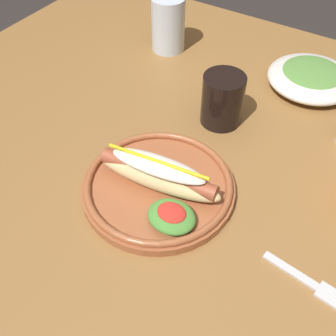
{
  "coord_description": "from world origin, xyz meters",
  "views": [
    {
      "loc": [
        0.23,
        -0.52,
        1.28
      ],
      "look_at": [
        -0.02,
        -0.12,
        0.77
      ],
      "focal_mm": 44.3,
      "sensor_mm": 36.0,
      "label": 1
    }
  ],
  "objects_px": {
    "water_cup": "(168,24)",
    "side_bowl": "(312,77)",
    "hot_dog_plate": "(159,184)",
    "soda_cup": "(223,100)",
    "fork": "(309,282)"
  },
  "relations": [
    {
      "from": "water_cup",
      "to": "side_bowl",
      "type": "bearing_deg",
      "value": 5.09
    },
    {
      "from": "hot_dog_plate",
      "to": "soda_cup",
      "type": "height_order",
      "value": "soda_cup"
    },
    {
      "from": "hot_dog_plate",
      "to": "fork",
      "type": "distance_m",
      "value": 0.27
    },
    {
      "from": "hot_dog_plate",
      "to": "soda_cup",
      "type": "xyz_separation_m",
      "value": [
        -0.0,
        0.22,
        0.03
      ]
    },
    {
      "from": "fork",
      "to": "side_bowl",
      "type": "bearing_deg",
      "value": 116.18
    },
    {
      "from": "side_bowl",
      "to": "water_cup",
      "type": "bearing_deg",
      "value": -174.91
    },
    {
      "from": "soda_cup",
      "to": "hot_dog_plate",
      "type": "bearing_deg",
      "value": -89.93
    },
    {
      "from": "hot_dog_plate",
      "to": "soda_cup",
      "type": "relative_size",
      "value": 2.52
    },
    {
      "from": "hot_dog_plate",
      "to": "side_bowl",
      "type": "xyz_separation_m",
      "value": [
        0.11,
        0.43,
        0.0
      ]
    },
    {
      "from": "hot_dog_plate",
      "to": "fork",
      "type": "xyz_separation_m",
      "value": [
        0.27,
        -0.03,
        -0.02
      ]
    },
    {
      "from": "water_cup",
      "to": "side_bowl",
      "type": "height_order",
      "value": "water_cup"
    },
    {
      "from": "hot_dog_plate",
      "to": "side_bowl",
      "type": "bearing_deg",
      "value": 75.36
    },
    {
      "from": "hot_dog_plate",
      "to": "water_cup",
      "type": "distance_m",
      "value": 0.46
    },
    {
      "from": "fork",
      "to": "soda_cup",
      "type": "relative_size",
      "value": 1.19
    },
    {
      "from": "soda_cup",
      "to": "fork",
      "type": "bearing_deg",
      "value": -42.87
    }
  ]
}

